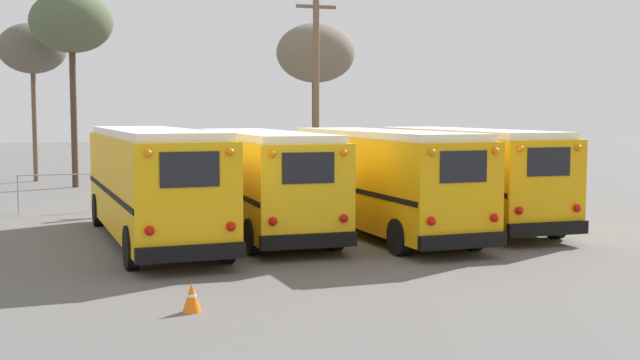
% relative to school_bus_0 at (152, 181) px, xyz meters
% --- Properties ---
extents(ground_plane, '(160.00, 160.00, 0.00)m').
position_rel_school_bus_0_xyz_m(ground_plane, '(5.08, -0.01, -1.76)').
color(ground_plane, '#5B5956').
extents(school_bus_0, '(3.11, 10.65, 3.22)m').
position_rel_school_bus_0_xyz_m(school_bus_0, '(0.00, 0.00, 0.00)').
color(school_bus_0, '#EAAA0F').
rests_on(school_bus_0, ground).
extents(school_bus_1, '(2.59, 10.32, 3.10)m').
position_rel_school_bus_0_xyz_m(school_bus_1, '(3.39, 0.89, -0.07)').
color(school_bus_1, yellow).
rests_on(school_bus_1, ground).
extents(school_bus_2, '(2.83, 9.95, 3.15)m').
position_rel_school_bus_0_xyz_m(school_bus_2, '(6.77, -0.53, -0.05)').
color(school_bus_2, '#E5A00C').
rests_on(school_bus_2, ground).
extents(school_bus_3, '(2.56, 9.99, 3.14)m').
position_rel_school_bus_0_xyz_m(school_bus_3, '(10.16, 0.65, -0.05)').
color(school_bus_3, '#E5A00C').
rests_on(school_bus_3, ground).
extents(utility_pole, '(1.80, 0.28, 9.41)m').
position_rel_school_bus_0_xyz_m(utility_pole, '(8.28, 10.87, 3.11)').
color(utility_pole, brown).
rests_on(utility_pole, ground).
extents(bare_tree_0, '(3.54, 3.54, 8.38)m').
position_rel_school_bus_0_xyz_m(bare_tree_0, '(-3.86, 22.28, 5.25)').
color(bare_tree_0, brown).
rests_on(bare_tree_0, ground).
extents(bare_tree_1, '(3.98, 3.98, 9.55)m').
position_rel_school_bus_0_xyz_m(bare_tree_1, '(-1.89, 18.16, 6.24)').
color(bare_tree_1, '#473323').
rests_on(bare_tree_1, ground).
extents(bare_tree_2, '(3.84, 3.84, 8.01)m').
position_rel_school_bus_0_xyz_m(bare_tree_2, '(9.41, 14.58, 4.75)').
color(bare_tree_2, '#473323').
rests_on(bare_tree_2, ground).
extents(fence_line, '(18.22, 0.06, 1.42)m').
position_rel_school_bus_0_xyz_m(fence_line, '(5.08, 7.92, -0.76)').
color(fence_line, '#939399').
rests_on(fence_line, ground).
extents(traffic_cone, '(0.36, 0.36, 0.56)m').
position_rel_school_bus_0_xyz_m(traffic_cone, '(-0.16, -8.37, -1.47)').
color(traffic_cone, orange).
rests_on(traffic_cone, ground).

